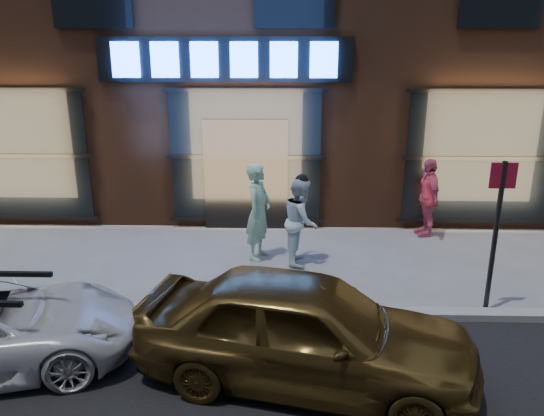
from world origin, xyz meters
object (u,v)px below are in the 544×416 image
at_px(man_bowtie, 258,212).
at_px(sign_post, 497,224).
at_px(gold_sedan, 305,330).
at_px(passerby, 428,197).
at_px(man_cap, 301,221).

distance_m(man_bowtie, sign_post, 4.15).
bearing_deg(sign_post, gold_sedan, -148.51).
xyz_separation_m(man_bowtie, passerby, (3.49, 1.35, -0.09)).
distance_m(passerby, gold_sedan, 5.85).
relative_size(man_bowtie, sign_post, 0.78).
height_order(man_bowtie, sign_post, sign_post).
height_order(man_cap, passerby, passerby).
bearing_deg(man_bowtie, man_cap, -84.02).
distance_m(man_cap, sign_post, 3.40).
bearing_deg(gold_sedan, man_bowtie, 24.06).
bearing_deg(passerby, sign_post, -4.55).
bearing_deg(sign_post, man_bowtie, 149.73).
relative_size(man_bowtie, passerby, 1.11).
bearing_deg(sign_post, passerby, 90.83).
relative_size(man_cap, gold_sedan, 0.40).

